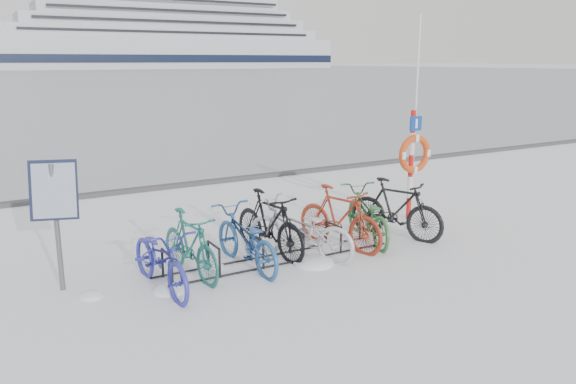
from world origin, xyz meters
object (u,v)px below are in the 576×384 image
Objects in this scene: info_board at (54,198)px; cruise_ferry at (168,37)px; bike_rack at (277,250)px; lifebuoy_station at (414,154)px.

cruise_ferry is at bearing 89.92° from info_board.
bike_rack is 3.39m from info_board.
cruise_ferry is at bearing 73.22° from lifebuoy_station.
info_board is 0.46× the size of lifebuoy_station.
lifebuoy_station reaches higher than bike_rack.
bike_rack is 3.74m from lifebuoy_station.
info_board reaches higher than bike_rack.
cruise_ferry is at bearing 72.40° from bike_rack.
cruise_ferry reaches higher than info_board.
bike_rack is at bearing 10.51° from info_board.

